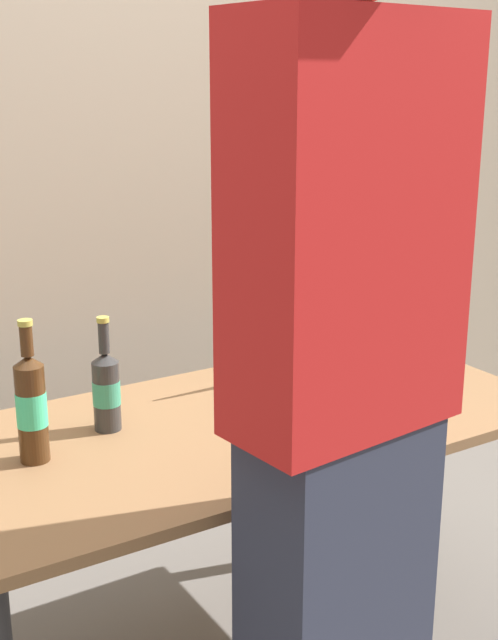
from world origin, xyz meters
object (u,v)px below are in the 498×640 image
object	(u,v)px
beer_bottle_amber	(106,389)
laptop	(308,372)
beer_bottle_brown	(31,406)
person_figure	(342,397)

from	to	relation	value
beer_bottle_amber	laptop	bearing A→B (deg)	-2.86
beer_bottle_amber	beer_bottle_brown	bearing A→B (deg)	-159.64
beer_bottle_amber	beer_bottle_brown	xyz separation A→B (m)	(-0.20, -0.07, 0.03)
person_figure	laptop	bearing A→B (deg)	58.83
beer_bottle_amber	person_figure	world-z (taller)	person_figure
beer_bottle_brown	person_figure	distance (m)	0.71
person_figure	beer_bottle_amber	bearing A→B (deg)	105.99
laptop	beer_bottle_brown	size ratio (longest dim) A/B	1.13
laptop	beer_bottle_brown	distance (m)	0.77
laptop	beer_bottle_amber	xyz separation A→B (m)	(-0.56, 0.03, 0.06)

